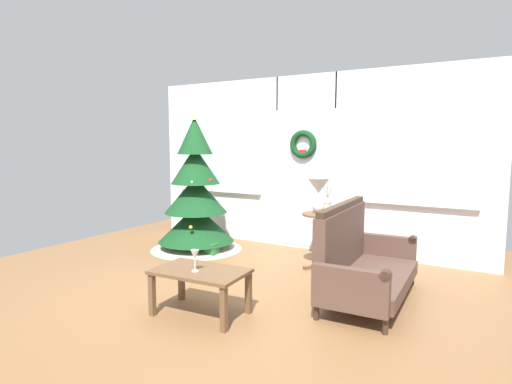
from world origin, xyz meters
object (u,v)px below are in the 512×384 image
settee_sofa (360,262)px  side_table (321,229)px  gift_box (212,249)px  flower_vase (327,205)px  table_lamp (319,190)px  coffee_table (200,276)px  christmas_tree (196,202)px  wine_glass (195,256)px

settee_sofa → side_table: size_ratio=2.27×
settee_sofa → gift_box: 2.35m
flower_vase → gift_box: (-1.62, -0.20, -0.72)m
settee_sofa → flower_vase: bearing=129.9°
settee_sofa → side_table: 1.11m
side_table → flower_vase: size_ratio=1.96×
table_lamp → coffee_table: (-0.33, -2.00, -0.62)m
flower_vase → coffee_table: 2.02m
table_lamp → christmas_tree: bearing=-176.5°
table_lamp → flower_vase: table_lamp is taller
christmas_tree → settee_sofa: size_ratio=1.30×
christmas_tree → gift_box: size_ratio=11.67×
christmas_tree → flower_vase: bearing=0.4°
table_lamp → flower_vase: bearing=-32.0°
table_lamp → wine_glass: bearing=-99.6°
wine_glass → gift_box: size_ratio=1.13×
coffee_table → settee_sofa: bearing=45.1°
coffee_table → wine_glass: (-0.01, -0.06, 0.21)m
side_table → gift_box: (-1.52, -0.26, -0.40)m
christmas_tree → side_table: bearing=2.2°
flower_vase → wine_glass: 2.04m
side_table → gift_box: bearing=-170.5°
gift_box → wine_glass: bearing=-57.7°
table_lamp → coffee_table: table_lamp is taller
settee_sofa → side_table: (-0.74, 0.82, 0.11)m
christmas_tree → flower_vase: christmas_tree is taller
side_table → gift_box: side_table is taller
coffee_table → gift_box: (-1.13, 1.71, -0.27)m
christmas_tree → wine_glass: (1.53, -1.95, -0.15)m
christmas_tree → settee_sofa: christmas_tree is taller
side_table → wine_glass: (-0.41, -2.02, 0.07)m
side_table → wine_glass: side_table is taller
side_table → table_lamp: size_ratio=1.56×
christmas_tree → table_lamp: (1.87, 0.11, 0.26)m
side_table → christmas_tree: bearing=-177.8°
table_lamp → gift_box: bearing=-168.6°
settee_sofa → coffee_table: (-1.13, -1.14, -0.02)m
table_lamp → gift_box: table_lamp is taller
christmas_tree → coffee_table: 2.46m
settee_sofa → wine_glass: (-1.15, -1.20, 0.19)m
side_table → flower_vase: (0.10, -0.06, 0.32)m
settee_sofa → gift_box: bearing=165.9°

